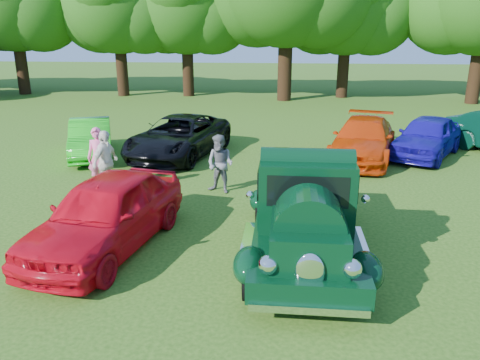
# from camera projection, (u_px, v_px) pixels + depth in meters

# --- Properties ---
(ground) EXTENTS (120.00, 120.00, 0.00)m
(ground) POSITION_uv_depth(u_px,v_px,m) (241.00, 270.00, 8.82)
(ground) COLOR #224810
(ground) RESTS_ON ground
(hero_pickup) EXTENTS (2.45, 5.26, 2.06)m
(hero_pickup) POSITION_uv_depth(u_px,v_px,m) (304.00, 213.00, 9.22)
(hero_pickup) COLOR black
(hero_pickup) RESTS_ON ground
(red_convertible) EXTENTS (2.56, 4.72, 1.52)m
(red_convertible) POSITION_uv_depth(u_px,v_px,m) (106.00, 213.00, 9.54)
(red_convertible) COLOR red
(red_convertible) RESTS_ON ground
(back_car_lime) EXTENTS (2.73, 4.21, 1.31)m
(back_car_lime) POSITION_uv_depth(u_px,v_px,m) (91.00, 138.00, 16.68)
(back_car_lime) COLOR #16A716
(back_car_lime) RESTS_ON ground
(back_car_black) EXTENTS (3.45, 5.52, 1.42)m
(back_car_black) POSITION_uv_depth(u_px,v_px,m) (179.00, 137.00, 16.68)
(back_car_black) COLOR black
(back_car_black) RESTS_ON ground
(back_car_orange) EXTENTS (3.14, 5.20, 1.41)m
(back_car_orange) POSITION_uv_depth(u_px,v_px,m) (363.00, 139.00, 16.27)
(back_car_orange) COLOR #C63306
(back_car_orange) RESTS_ON ground
(back_car_blue) EXTENTS (3.60, 4.52, 1.44)m
(back_car_blue) POSITION_uv_depth(u_px,v_px,m) (427.00, 137.00, 16.64)
(back_car_blue) COLOR #160D98
(back_car_blue) RESTS_ON ground
(spectator_pink) EXTENTS (0.67, 0.48, 1.74)m
(spectator_pink) POSITION_uv_depth(u_px,v_px,m) (99.00, 158.00, 13.27)
(spectator_pink) COLOR #E65F97
(spectator_pink) RESTS_ON ground
(spectator_grey) EXTENTS (0.97, 0.87, 1.63)m
(spectator_grey) POSITION_uv_depth(u_px,v_px,m) (220.00, 164.00, 12.85)
(spectator_grey) COLOR slate
(spectator_grey) RESTS_ON ground
(spectator_white) EXTENTS (0.67, 1.11, 1.77)m
(spectator_white) POSITION_uv_depth(u_px,v_px,m) (106.00, 163.00, 12.73)
(spectator_white) COLOR silver
(spectator_white) RESTS_ON ground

